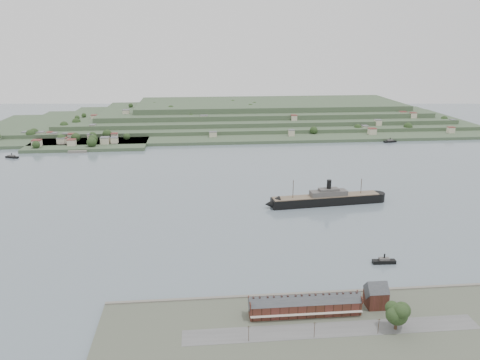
{
  "coord_description": "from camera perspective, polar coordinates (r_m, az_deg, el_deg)",
  "views": [
    {
      "loc": [
        -61.03,
        -365.93,
        132.21
      ],
      "look_at": [
        -23.15,
        30.0,
        12.22
      ],
      "focal_mm": 35.0,
      "sensor_mm": 36.0,
      "label": 1
    }
  ],
  "objects": [
    {
      "name": "ferry_west",
      "position": [
        604.2,
        -26.04,
        2.56
      ],
      "size": [
        16.29,
        10.04,
        5.93
      ],
      "color": "black",
      "rests_on": "ground"
    },
    {
      "name": "gabled_building",
      "position": [
        252.98,
        16.25,
        -13.31
      ],
      "size": [
        10.4,
        10.18,
        14.09
      ],
      "color": "#412317",
      "rests_on": "ground"
    },
    {
      "name": "near_shore",
      "position": [
        230.31,
        11.53,
        -18.33
      ],
      "size": [
        220.0,
        80.0,
        2.6
      ],
      "color": "#4C5142",
      "rests_on": "ground"
    },
    {
      "name": "terrace_row",
      "position": [
        239.77,
        7.93,
        -14.92
      ],
      "size": [
        55.6,
        9.8,
        11.07
      ],
      "color": "#412317",
      "rests_on": "ground"
    },
    {
      "name": "ground",
      "position": [
        393.84,
        3.78,
        -2.87
      ],
      "size": [
        1400.0,
        1400.0,
        0.0
      ],
      "primitive_type": "plane",
      "color": "slate",
      "rests_on": "ground"
    },
    {
      "name": "far_peninsula",
      "position": [
        773.64,
        1.21,
        7.84
      ],
      "size": [
        760.0,
        309.0,
        30.0
      ],
      "color": "#3B5438",
      "rests_on": "ground"
    },
    {
      "name": "steamship",
      "position": [
        395.03,
        10.09,
        -2.32
      ],
      "size": [
        105.13,
        22.37,
        25.22
      ],
      "color": "black",
      "rests_on": "ground"
    },
    {
      "name": "fig_tree",
      "position": [
        236.36,
        18.71,
        -15.13
      ],
      "size": [
        12.8,
        11.09,
        14.29
      ],
      "color": "#3D2C1C",
      "rests_on": "ground"
    },
    {
      "name": "ferry_east",
      "position": [
        657.96,
        17.82,
        4.52
      ],
      "size": [
        17.75,
        7.79,
        6.44
      ],
      "color": "black",
      "rests_on": "ground"
    },
    {
      "name": "tugboat",
      "position": [
        304.53,
        17.15,
        -9.43
      ],
      "size": [
        14.34,
        4.45,
        6.38
      ],
      "color": "black",
      "rests_on": "ground"
    }
  ]
}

